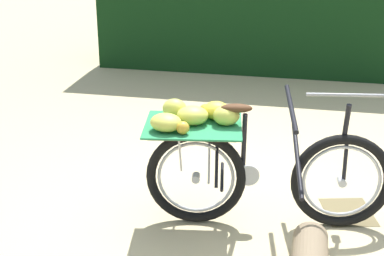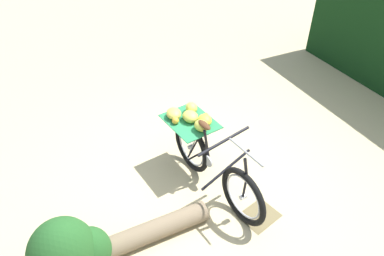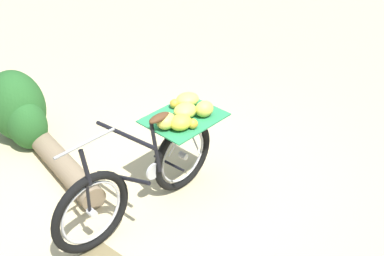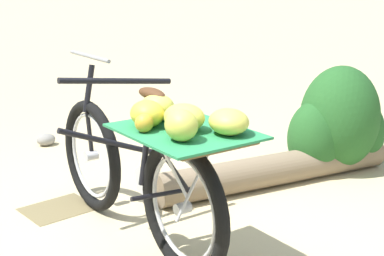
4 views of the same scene
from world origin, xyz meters
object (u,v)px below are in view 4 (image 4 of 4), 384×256
at_px(bicycle, 143,163).
at_px(fallen_log, 277,169).
at_px(path_stone, 46,140).
at_px(shrub_cluster, 338,125).

distance_m(bicycle, fallen_log, 1.39).
height_order(fallen_log, path_stone, fallen_log).
bearing_deg(bicycle, fallen_log, -77.76).
bearing_deg(fallen_log, path_stone, 112.40).
height_order(shrub_cluster, path_stone, shrub_cluster).
height_order(bicycle, fallen_log, bicycle).
relative_size(shrub_cluster, path_stone, 5.11).
bearing_deg(path_stone, bicycle, -102.69).
distance_m(bicycle, path_stone, 2.28).
xyz_separation_m(bicycle, fallen_log, (1.33, 0.16, -0.38)).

